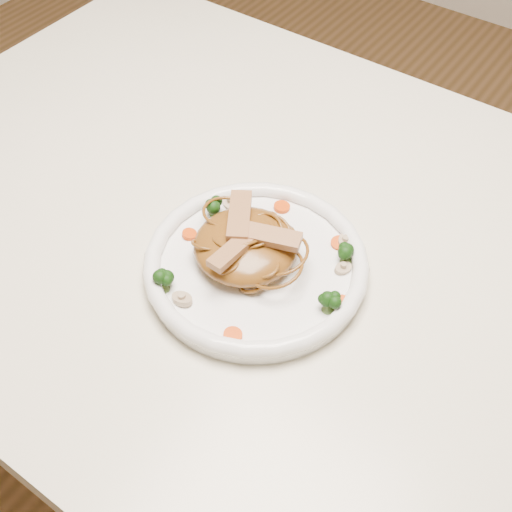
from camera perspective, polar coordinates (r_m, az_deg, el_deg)
The scene contains 20 objects.
ground at distance 1.47m, azimuth 1.22°, elevation -18.34°, with size 4.00×4.00×0.00m, color brown.
table at distance 0.90m, azimuth 1.89°, elevation -2.22°, with size 1.20×0.80×0.75m.
plate at distance 0.78m, azimuth -0.00°, elevation -1.06°, with size 0.26×0.26×0.02m, color white.
noodle_mound at distance 0.76m, azimuth -0.89°, elevation 0.92°, with size 0.12×0.12×0.04m, color brown.
chicken_a at distance 0.74m, azimuth 1.19°, elevation 1.70°, with size 0.07×0.02×0.01m, color tan.
chicken_b at distance 0.76m, azimuth -1.44°, elevation 3.48°, with size 0.08×0.02×0.01m, color tan.
chicken_c at distance 0.73m, azimuth -2.14°, elevation 0.40°, with size 0.06×0.02×0.01m, color tan.
broccoli_0 at distance 0.77m, azimuth 7.83°, elevation 0.23°, with size 0.02×0.02×0.03m, color #123B0C, non-canonical shape.
broccoli_1 at distance 0.82m, azimuth -3.63°, elevation 4.39°, with size 0.03×0.03×0.03m, color #123B0C, non-canonical shape.
broccoli_2 at distance 0.74m, azimuth -8.05°, elevation -2.08°, with size 0.03×0.03×0.03m, color #123B0C, non-canonical shape.
broccoli_3 at distance 0.72m, azimuth 6.29°, elevation -3.90°, with size 0.03×0.03×0.03m, color #123B0C, non-canonical shape.
carrot_0 at distance 0.79m, azimuth 7.18°, elevation 1.11°, with size 0.02×0.02×0.01m, color #EB4908.
carrot_1 at distance 0.80m, azimuth -5.76°, elevation 1.88°, with size 0.02×0.02×0.01m, color #EB4908.
carrot_2 at distance 0.74m, azimuth 7.45°, elevation -3.99°, with size 0.02×0.02×0.01m, color #EB4908.
carrot_3 at distance 0.83m, azimuth 2.24°, elevation 4.25°, with size 0.02×0.02×0.01m, color #EB4908.
carrot_4 at distance 0.71m, azimuth -2.01°, elevation -6.84°, with size 0.02×0.02×0.01m, color #EB4908.
mushroom_0 at distance 0.74m, azimuth -6.39°, elevation -3.69°, with size 0.03×0.03×0.01m, color beige.
mushroom_1 at distance 0.77m, azimuth 7.51°, elevation -1.06°, with size 0.02×0.02×0.01m, color beige.
mushroom_2 at distance 0.84m, azimuth -2.25°, elevation 4.62°, with size 0.03×0.03×0.01m, color beige.
mushroom_3 at distance 0.80m, azimuth 7.71°, elevation 1.24°, with size 0.03×0.03×0.01m, color beige.
Camera 1 is at (0.30, -0.48, 1.35)m, focal length 46.41 mm.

